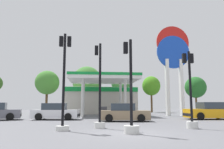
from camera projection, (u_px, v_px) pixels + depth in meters
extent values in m
plane|color=slate|center=(130.00, 133.00, 10.30)|extent=(90.00, 90.00, 0.00)
cube|color=beige|center=(100.00, 101.00, 32.43)|extent=(10.19, 5.59, 3.76)
cube|color=#148C38|center=(101.00, 89.00, 29.83)|extent=(10.19, 0.12, 0.60)
cube|color=white|center=(103.00, 80.00, 26.38)|extent=(7.97, 6.74, 0.35)
cube|color=#148C38|center=(103.00, 77.00, 26.43)|extent=(8.07, 6.84, 0.30)
cylinder|color=silver|center=(83.00, 98.00, 24.01)|extent=(0.32, 0.32, 4.13)
cylinder|color=silver|center=(125.00, 98.00, 24.50)|extent=(0.32, 0.32, 4.13)
cylinder|color=silver|center=(83.00, 99.00, 27.66)|extent=(0.32, 0.32, 4.13)
cylinder|color=silver|center=(121.00, 99.00, 28.15)|extent=(0.32, 0.32, 4.13)
cube|color=#4C4C51|center=(103.00, 111.00, 25.87)|extent=(0.90, 0.60, 1.10)
cube|color=white|center=(167.00, 87.00, 26.27)|extent=(0.40, 0.56, 6.88)
cube|color=white|center=(181.00, 87.00, 26.46)|extent=(0.40, 0.56, 6.88)
cylinder|color=blue|center=(173.00, 52.00, 26.96)|extent=(4.12, 0.22, 4.12)
cylinder|color=red|center=(173.00, 42.00, 27.15)|extent=(4.12, 0.22, 4.12)
cube|color=white|center=(173.00, 47.00, 27.10)|extent=(3.79, 0.08, 0.74)
cylinder|color=black|center=(12.00, 116.00, 20.18)|extent=(0.68, 0.36, 0.64)
cylinder|color=black|center=(10.00, 117.00, 18.56)|extent=(0.68, 0.36, 0.64)
cube|color=black|center=(20.00, 115.00, 19.63)|extent=(0.50, 1.66, 0.24)
cylinder|color=black|center=(200.00, 116.00, 19.05)|extent=(0.66, 0.23, 0.66)
cylinder|color=black|center=(191.00, 115.00, 20.80)|extent=(0.66, 0.23, 0.66)
cylinder|color=black|center=(218.00, 115.00, 21.07)|extent=(0.66, 0.23, 0.66)
cube|color=orange|center=(209.00, 113.00, 20.09)|extent=(4.36, 1.85, 0.79)
cube|color=#2D3842|center=(211.00, 106.00, 20.20)|extent=(2.08, 1.63, 0.66)
cube|color=black|center=(187.00, 115.00, 19.86)|extent=(0.13, 1.73, 0.25)
cylinder|color=black|center=(139.00, 117.00, 18.46)|extent=(0.63, 0.27, 0.61)
cylinder|color=black|center=(141.00, 118.00, 16.84)|extent=(0.63, 0.27, 0.61)
cylinder|color=black|center=(109.00, 117.00, 18.46)|extent=(0.63, 0.27, 0.61)
cylinder|color=black|center=(109.00, 118.00, 16.84)|extent=(0.63, 0.27, 0.61)
cube|color=#8C7556|center=(124.00, 115.00, 17.68)|extent=(4.16, 2.09, 0.73)
cube|color=#2D3842|center=(123.00, 107.00, 17.76)|extent=(2.05, 1.68, 0.61)
cube|color=black|center=(149.00, 116.00, 17.66)|extent=(0.28, 1.60, 0.23)
cylinder|color=black|center=(72.00, 116.00, 20.31)|extent=(0.64, 0.28, 0.62)
cylinder|color=black|center=(68.00, 117.00, 18.65)|extent=(0.64, 0.28, 0.62)
cylinder|color=black|center=(45.00, 116.00, 20.31)|extent=(0.64, 0.28, 0.62)
cylinder|color=black|center=(39.00, 117.00, 18.65)|extent=(0.64, 0.28, 0.62)
cube|color=silver|center=(56.00, 114.00, 19.51)|extent=(4.24, 2.14, 0.74)
cube|color=#2D3842|center=(55.00, 107.00, 19.60)|extent=(2.10, 1.72, 0.62)
cube|color=black|center=(78.00, 115.00, 19.49)|extent=(0.29, 1.63, 0.23)
cylinder|color=silver|center=(132.00, 130.00, 10.14)|extent=(0.72, 0.72, 0.38)
cylinder|color=black|center=(131.00, 81.00, 10.45)|extent=(0.14, 0.14, 4.16)
cube|color=black|center=(126.00, 48.00, 10.82)|extent=(0.21, 0.20, 0.57)
sphere|color=red|center=(125.00, 45.00, 10.96)|extent=(0.15, 0.15, 0.15)
sphere|color=#D89E0C|center=(125.00, 49.00, 10.94)|extent=(0.15, 0.15, 0.15)
sphere|color=green|center=(125.00, 52.00, 10.92)|extent=(0.15, 0.15, 0.15)
cylinder|color=silver|center=(100.00, 125.00, 12.47)|extent=(0.63, 0.63, 0.34)
cylinder|color=black|center=(100.00, 82.00, 12.81)|extent=(0.14, 0.14, 4.66)
cube|color=black|center=(96.00, 50.00, 13.21)|extent=(0.21, 0.20, 0.57)
sphere|color=red|center=(96.00, 48.00, 13.35)|extent=(0.15, 0.15, 0.15)
sphere|color=#D89E0C|center=(96.00, 51.00, 13.33)|extent=(0.15, 0.15, 0.15)
sphere|color=green|center=(96.00, 54.00, 13.30)|extent=(0.15, 0.15, 0.15)
cylinder|color=silver|center=(192.00, 125.00, 12.32)|extent=(0.64, 0.64, 0.40)
cylinder|color=black|center=(190.00, 86.00, 12.62)|extent=(0.14, 0.14, 4.08)
cube|color=black|center=(184.00, 58.00, 12.98)|extent=(0.21, 0.20, 0.57)
sphere|color=red|center=(183.00, 56.00, 13.13)|extent=(0.15, 0.15, 0.15)
sphere|color=#D89E0C|center=(183.00, 59.00, 13.10)|extent=(0.15, 0.15, 0.15)
sphere|color=green|center=(183.00, 62.00, 13.08)|extent=(0.15, 0.15, 0.15)
cube|color=black|center=(191.00, 58.00, 13.03)|extent=(0.21, 0.20, 0.57)
sphere|color=red|center=(190.00, 56.00, 13.17)|extent=(0.15, 0.15, 0.15)
sphere|color=#D89E0C|center=(190.00, 59.00, 13.15)|extent=(0.15, 0.15, 0.15)
sphere|color=green|center=(190.00, 62.00, 13.12)|extent=(0.15, 0.15, 0.15)
cylinder|color=silver|center=(62.00, 128.00, 11.31)|extent=(0.70, 0.70, 0.25)
cylinder|color=black|center=(64.00, 79.00, 11.66)|extent=(0.14, 0.14, 4.97)
cube|color=black|center=(61.00, 41.00, 12.08)|extent=(0.21, 0.20, 0.57)
sphere|color=red|center=(62.00, 39.00, 12.23)|extent=(0.15, 0.15, 0.15)
sphere|color=#D89E0C|center=(62.00, 42.00, 12.20)|extent=(0.15, 0.15, 0.15)
sphere|color=green|center=(61.00, 45.00, 12.18)|extent=(0.15, 0.15, 0.15)
cube|color=black|center=(69.00, 42.00, 12.13)|extent=(0.21, 0.20, 0.57)
sphere|color=red|center=(70.00, 39.00, 12.27)|extent=(0.15, 0.15, 0.15)
sphere|color=#D89E0C|center=(70.00, 42.00, 12.25)|extent=(0.15, 0.15, 0.15)
sphere|color=green|center=(69.00, 45.00, 12.22)|extent=(0.15, 0.15, 0.15)
cylinder|color=brown|center=(46.00, 102.00, 34.68)|extent=(0.37, 0.37, 3.41)
ellipsoid|color=#448632|center=(47.00, 83.00, 35.11)|extent=(3.84, 3.84, 3.84)
cylinder|color=brown|center=(87.00, 102.00, 34.99)|extent=(0.32, 0.32, 3.40)
ellipsoid|color=#458538|center=(87.00, 81.00, 35.46)|extent=(4.73, 4.73, 4.68)
cylinder|color=brown|center=(122.00, 101.00, 38.21)|extent=(0.27, 0.27, 3.78)
ellipsoid|color=#347432|center=(122.00, 83.00, 38.65)|extent=(3.72, 3.72, 3.87)
cylinder|color=brown|center=(152.00, 102.00, 37.32)|extent=(0.32, 0.32, 3.38)
ellipsoid|color=#46901F|center=(151.00, 86.00, 37.71)|extent=(3.12, 3.12, 3.33)
cylinder|color=brown|center=(196.00, 104.00, 39.20)|extent=(0.33, 0.33, 3.02)
ellipsoid|color=#246426|center=(195.00, 87.00, 39.60)|extent=(3.81, 3.81, 3.84)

